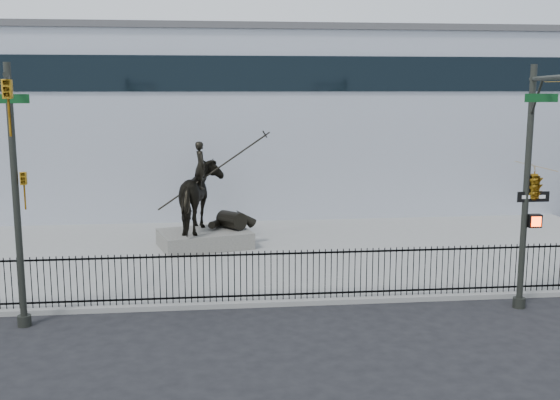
{
  "coord_description": "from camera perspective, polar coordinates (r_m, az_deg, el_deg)",
  "views": [
    {
      "loc": [
        -1.95,
        -17.31,
        6.35
      ],
      "look_at": [
        0.58,
        6.0,
        2.33
      ],
      "focal_mm": 42.0,
      "sensor_mm": 36.0,
      "label": 1
    }
  ],
  "objects": [
    {
      "name": "building",
      "position": [
        37.41,
        -3.23,
        6.87
      ],
      "size": [
        44.0,
        14.0,
        9.0
      ],
      "primitive_type": "cube",
      "color": "silver",
      "rests_on": "ground"
    },
    {
      "name": "statue_plinth",
      "position": [
        26.06,
        -6.58,
        -3.38
      ],
      "size": [
        3.92,
        3.16,
        0.64
      ],
      "primitive_type": "cube",
      "rotation": [
        0.0,
        0.0,
        0.26
      ],
      "color": "#514F4A",
      "rests_on": "plaza"
    },
    {
      "name": "traffic_signal_right",
      "position": [
        17.54,
        22.57,
        4.07
      ],
      "size": [
        2.17,
        6.86,
        7.0
      ],
      "color": "#272A24",
      "rests_on": "ground"
    },
    {
      "name": "equestrian_statue",
      "position": [
        25.75,
        -6.51,
        0.24
      ],
      "size": [
        4.25,
        3.22,
        3.72
      ],
      "rotation": [
        0.0,
        0.0,
        0.26
      ],
      "color": "black",
      "rests_on": "statue_plinth"
    },
    {
      "name": "ground",
      "position": [
        18.54,
        0.22,
        -10.31
      ],
      "size": [
        120.0,
        120.0,
        0.0
      ],
      "primitive_type": "plane",
      "color": "black",
      "rests_on": "ground"
    },
    {
      "name": "traffic_signal_left",
      "position": [
        17.52,
        -22.05,
        1.4
      ],
      "size": [
        1.52,
        4.84,
        7.0
      ],
      "color": "#272A24",
      "rests_on": "ground"
    },
    {
      "name": "plaza",
      "position": [
        25.18,
        -1.57,
        -4.71
      ],
      "size": [
        30.0,
        12.0,
        0.15
      ],
      "primitive_type": "cube",
      "color": "gray",
      "rests_on": "ground"
    },
    {
      "name": "picket_fence",
      "position": [
        19.44,
        -0.2,
        -6.55
      ],
      "size": [
        22.1,
        0.1,
        1.5
      ],
      "color": "black",
      "rests_on": "plaza"
    }
  ]
}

